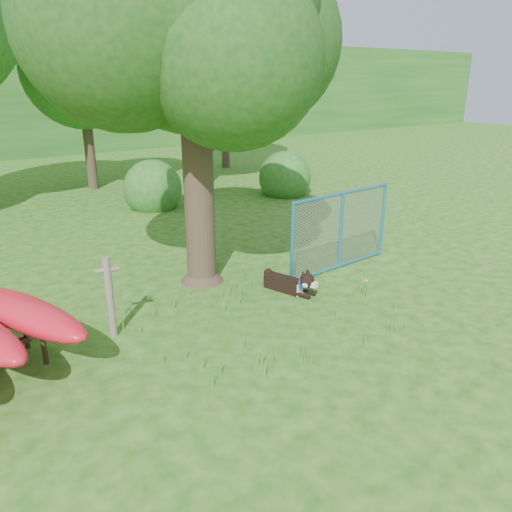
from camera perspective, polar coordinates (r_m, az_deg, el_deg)
ground at (r=7.88m, az=4.10°, el=-9.54°), size 80.00×80.00×0.00m
oak_tree at (r=9.40m, az=-7.63°, el=25.30°), size 5.90×5.24×7.18m
wooden_post at (r=8.00m, az=-16.39°, el=-4.33°), size 0.36×0.14×1.31m
husky_dog at (r=9.46m, az=4.12°, el=-3.08°), size 0.55×1.21×0.54m
fence_section at (r=10.59m, az=9.69°, el=2.89°), size 2.85×0.19×2.78m
wildflower_clump at (r=9.78m, az=12.39°, el=-2.85°), size 0.10×0.09×0.21m
bg_tree_c at (r=19.15m, az=-19.39°, el=19.43°), size 4.00×4.00×6.12m
bg_tree_d at (r=18.82m, az=-6.63°, el=23.33°), size 4.80×4.80×7.50m
bg_tree_e at (r=22.95m, az=-3.74°, el=23.09°), size 4.60×4.60×7.55m
shrub_right at (r=17.61m, az=3.28°, el=7.03°), size 1.80×1.80×1.80m
shrub_mid at (r=16.07m, az=-11.57°, el=5.44°), size 1.80×1.80×1.80m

